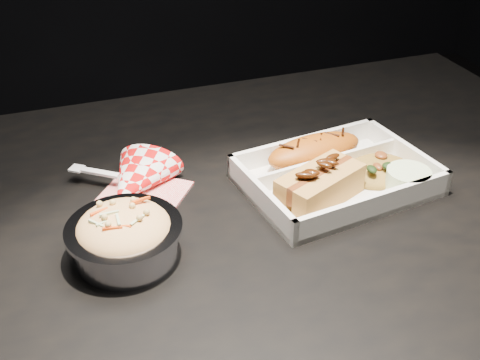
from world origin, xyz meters
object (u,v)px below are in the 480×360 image
at_px(dining_table, 233,262).
at_px(fried_pastry, 314,150).
at_px(foil_coleslaw_cup, 125,235).
at_px(napkin_fork, 135,181).
at_px(food_tray, 335,179).
at_px(hotdog, 320,183).

xyz_separation_m(dining_table, fried_pastry, (0.15, 0.06, 0.12)).
height_order(foil_coleslaw_cup, napkin_fork, foil_coleslaw_cup).
xyz_separation_m(dining_table, napkin_fork, (-0.11, 0.09, 0.11)).
distance_m(fried_pastry, napkin_fork, 0.26).
bearing_deg(dining_table, food_tray, 2.82).
height_order(dining_table, fried_pastry, fried_pastry).
height_order(fried_pastry, hotdog, hotdog).
height_order(fried_pastry, napkin_fork, napkin_fork).
xyz_separation_m(fried_pastry, foil_coleslaw_cup, (-0.30, -0.11, 0.00)).
bearing_deg(foil_coleslaw_cup, fried_pastry, 20.49).
relative_size(dining_table, food_tray, 4.42).
relative_size(food_tray, fried_pastry, 1.79).
bearing_deg(napkin_fork, dining_table, -0.71).
bearing_deg(hotdog, napkin_fork, 129.89).
height_order(dining_table, napkin_fork, napkin_fork).
xyz_separation_m(food_tray, fried_pastry, (-0.01, 0.05, 0.02)).
xyz_separation_m(hotdog, napkin_fork, (-0.22, 0.11, -0.02)).
height_order(dining_table, hotdog, hotdog).
bearing_deg(dining_table, foil_coleslaw_cup, -162.05).
height_order(fried_pastry, foil_coleslaw_cup, foil_coleslaw_cup).
height_order(hotdog, napkin_fork, napkin_fork).
bearing_deg(food_tray, napkin_fork, 155.93).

